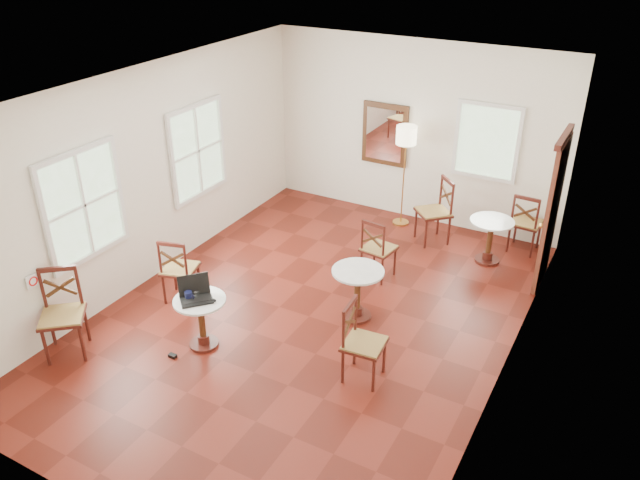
# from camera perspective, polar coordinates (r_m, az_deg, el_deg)

# --- Properties ---
(ground) EXTENTS (7.00, 7.00, 0.00)m
(ground) POSITION_cam_1_polar(r_m,az_deg,el_deg) (8.34, -1.00, -6.93)
(ground) COLOR #601910
(ground) RESTS_ON ground
(room_shell) EXTENTS (5.02, 7.02, 3.01)m
(room_shell) POSITION_cam_1_polar(r_m,az_deg,el_deg) (7.67, -0.49, 5.90)
(room_shell) COLOR white
(room_shell) RESTS_ON ground
(cafe_table_near) EXTENTS (0.63, 0.63, 0.66)m
(cafe_table_near) POSITION_cam_1_polar(r_m,az_deg,el_deg) (7.74, -10.71, -6.88)
(cafe_table_near) COLOR #471911
(cafe_table_near) RESTS_ON ground
(cafe_table_mid) EXTENTS (0.67, 0.67, 0.71)m
(cafe_table_mid) POSITION_cam_1_polar(r_m,az_deg,el_deg) (8.10, 3.41, -4.39)
(cafe_table_mid) COLOR #471911
(cafe_table_mid) RESTS_ON ground
(cafe_table_back) EXTENTS (0.65, 0.65, 0.68)m
(cafe_table_back) POSITION_cam_1_polar(r_m,az_deg,el_deg) (9.71, 15.16, 0.34)
(cafe_table_back) COLOR #471911
(cafe_table_back) RESTS_ON ground
(chair_near_a) EXTENTS (0.55, 0.55, 0.95)m
(chair_near_a) POSITION_cam_1_polar(r_m,az_deg,el_deg) (8.64, -12.64, -2.58)
(chair_near_a) COLOR #471911
(chair_near_a) RESTS_ON ground
(chair_near_b) EXTENTS (0.70, 0.70, 1.08)m
(chair_near_b) POSITION_cam_1_polar(r_m,az_deg,el_deg) (8.03, -22.29, -6.22)
(chair_near_b) COLOR #471911
(chair_near_b) RESTS_ON ground
(chair_mid_a) EXTENTS (0.48, 0.48, 0.93)m
(chair_mid_a) POSITION_cam_1_polar(r_m,az_deg,el_deg) (8.99, 5.26, -0.77)
(chair_mid_a) COLOR #471911
(chair_mid_a) RESTS_ON ground
(chair_mid_b) EXTENTS (0.48, 0.48, 0.97)m
(chair_mid_b) POSITION_cam_1_polar(r_m,az_deg,el_deg) (7.11, 3.84, -9.24)
(chair_mid_b) COLOR #471911
(chair_mid_b) RESTS_ON ground
(chair_back_a) EXTENTS (0.47, 0.47, 0.97)m
(chair_back_a) POSITION_cam_1_polar(r_m,az_deg,el_deg) (10.15, 18.13, 1.50)
(chair_back_a) COLOR #471911
(chair_back_a) RESTS_ON ground
(chair_back_b) EXTENTS (0.68, 0.68, 1.05)m
(chair_back_b) POSITION_cam_1_polar(r_m,az_deg,el_deg) (10.09, 10.39, 2.58)
(chair_back_b) COLOR #471911
(chair_back_b) RESTS_ON ground
(floor_lamp) EXTENTS (0.33, 0.33, 1.71)m
(floor_lamp) POSITION_cam_1_polar(r_m,az_deg,el_deg) (10.25, 7.79, 8.79)
(floor_lamp) COLOR #BF8C3F
(floor_lamp) RESTS_ON ground
(laptop) EXTENTS (0.48, 0.48, 0.27)m
(laptop) POSITION_cam_1_polar(r_m,az_deg,el_deg) (7.60, -11.23, -4.75)
(laptop) COLOR black
(laptop) RESTS_ON cafe_table_near
(mouse) EXTENTS (0.10, 0.08, 0.03)m
(mouse) POSITION_cam_1_polar(r_m,az_deg,el_deg) (7.53, -9.67, -5.40)
(mouse) COLOR black
(mouse) RESTS_ON cafe_table_near
(navy_mug) EXTENTS (0.13, 0.09, 0.10)m
(navy_mug) POSITION_cam_1_polar(r_m,az_deg,el_deg) (7.60, -11.80, -4.94)
(navy_mug) COLOR #0F1335
(navy_mug) RESTS_ON cafe_table_near
(water_glass) EXTENTS (0.07, 0.07, 0.11)m
(water_glass) POSITION_cam_1_polar(r_m,az_deg,el_deg) (7.57, -11.09, -4.97)
(water_glass) COLOR white
(water_glass) RESTS_ON cafe_table_near
(power_adapter) EXTENTS (0.10, 0.06, 0.04)m
(power_adapter) POSITION_cam_1_polar(r_m,az_deg,el_deg) (7.85, -13.21, -10.17)
(power_adapter) COLOR black
(power_adapter) RESTS_ON ground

